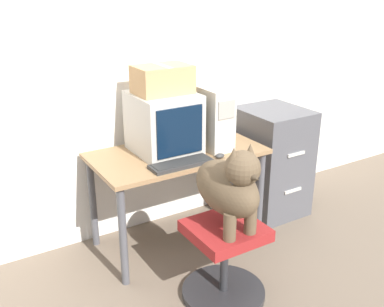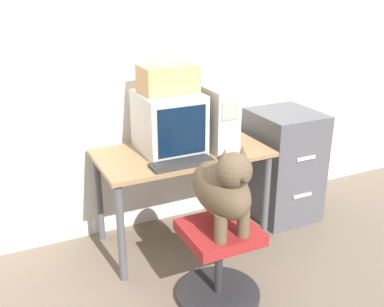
% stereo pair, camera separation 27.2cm
% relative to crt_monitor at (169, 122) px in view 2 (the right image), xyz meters
% --- Properties ---
extents(ground_plane, '(12.00, 12.00, 0.00)m').
position_rel_crt_monitor_xyz_m(ground_plane, '(0.07, -0.37, -0.92)').
color(ground_plane, '#6B5B4C').
extents(wall_back, '(8.00, 0.05, 2.60)m').
position_rel_crt_monitor_xyz_m(wall_back, '(0.07, 0.33, 0.38)').
color(wall_back, silver).
rests_on(wall_back, ground_plane).
extents(desk, '(1.19, 0.64, 0.72)m').
position_rel_crt_monitor_xyz_m(desk, '(0.07, -0.05, -0.30)').
color(desk, olive).
rests_on(desk, ground_plane).
extents(crt_monitor, '(0.41, 0.45, 0.41)m').
position_rel_crt_monitor_xyz_m(crt_monitor, '(0.00, 0.00, 0.00)').
color(crt_monitor, '#B7B2A8').
rests_on(crt_monitor, desk).
extents(pc_tower, '(0.17, 0.50, 0.44)m').
position_rel_crt_monitor_xyz_m(pc_tower, '(0.33, -0.02, 0.01)').
color(pc_tower, beige).
rests_on(pc_tower, desk).
extents(keyboard, '(0.42, 0.14, 0.03)m').
position_rel_crt_monitor_xyz_m(keyboard, '(-0.03, -0.29, -0.19)').
color(keyboard, '#2D2D2D').
rests_on(keyboard, desk).
extents(computer_mouse, '(0.07, 0.05, 0.03)m').
position_rel_crt_monitor_xyz_m(computer_mouse, '(0.25, -0.31, -0.19)').
color(computer_mouse, '#333333').
rests_on(computer_mouse, desk).
extents(office_chair, '(0.52, 0.52, 0.49)m').
position_rel_crt_monitor_xyz_m(office_chair, '(-0.00, -0.74, -0.67)').
color(office_chair, '#262628').
rests_on(office_chair, ground_plane).
extents(dog, '(0.26, 0.52, 0.54)m').
position_rel_crt_monitor_xyz_m(dog, '(-0.00, -0.77, -0.16)').
color(dog, brown).
rests_on(dog, office_chair).
extents(filing_cabinet, '(0.48, 0.54, 0.88)m').
position_rel_crt_monitor_xyz_m(filing_cabinet, '(0.97, -0.03, -0.48)').
color(filing_cabinet, '#4C4C51').
rests_on(filing_cabinet, ground_plane).
extents(cardboard_box, '(0.37, 0.25, 0.19)m').
position_rel_crt_monitor_xyz_m(cardboard_box, '(0.00, 0.00, 0.30)').
color(cardboard_box, tan).
rests_on(cardboard_box, crt_monitor).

